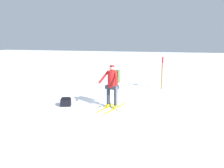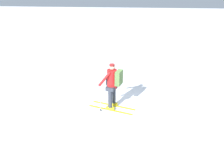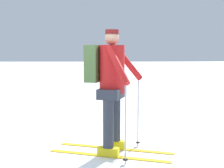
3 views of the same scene
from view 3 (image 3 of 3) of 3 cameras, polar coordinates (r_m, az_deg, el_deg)
name	(u,v)px [view 3 (image 3 of 3)]	position (r m, az deg, el deg)	size (l,w,h in m)	color
ground_plane	(62,157)	(4.52, -9.09, -13.08)	(80.00, 80.00, 0.00)	white
skier	(110,81)	(4.45, -0.44, 0.47)	(1.01, 1.83, 1.77)	gold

